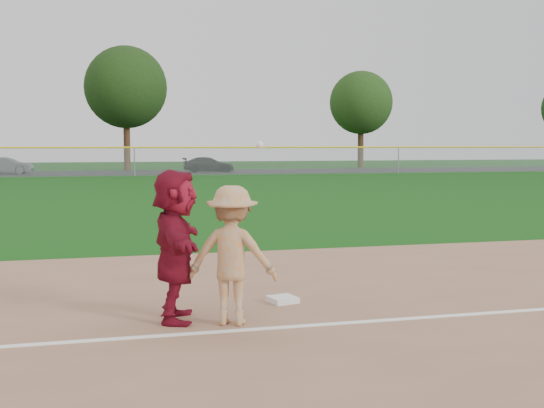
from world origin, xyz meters
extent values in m
plane|color=#10450D|center=(0.00, 0.00, 0.00)|extent=(160.00, 160.00, 0.00)
cube|color=white|center=(0.00, -0.80, 0.03)|extent=(60.00, 0.10, 0.01)
cube|color=black|center=(0.00, 46.00, 0.01)|extent=(120.00, 10.00, 0.01)
cube|color=white|center=(-0.11, 0.47, 0.06)|extent=(0.43, 0.43, 0.08)
imported|color=maroon|center=(-1.65, -0.13, 0.96)|extent=(0.79, 1.81, 1.88)
imported|color=#525459|center=(-9.13, 46.03, 0.63)|extent=(3.89, 1.72, 1.24)
imported|color=black|center=(6.11, 45.58, 0.60)|extent=(4.18, 1.90, 1.19)
imported|color=#A5A5A8|center=(-1.00, -0.46, 0.87)|extent=(1.25, 1.01, 1.69)
sphere|color=white|center=(-0.60, -0.24, 2.20)|extent=(0.10, 0.10, 0.10)
plane|color=#999EA0|center=(0.00, 40.00, 1.00)|extent=(110.00, 0.00, 110.00)
cylinder|color=yellow|center=(0.00, 40.00, 2.00)|extent=(110.00, 0.12, 0.12)
cylinder|color=gray|center=(0.00, 40.00, 1.00)|extent=(0.08, 0.08, 2.00)
cylinder|color=gray|center=(20.00, 40.00, 1.00)|extent=(0.08, 0.08, 2.00)
cylinder|color=#3E2516|center=(0.00, 51.50, 2.05)|extent=(0.56, 0.56, 4.10)
sphere|color=black|center=(0.00, 51.50, 7.08)|extent=(7.00, 7.00, 7.00)
cylinder|color=#372414|center=(22.00, 52.80, 1.82)|extent=(0.56, 0.56, 3.64)
sphere|color=#1A3710|center=(22.00, 52.80, 6.19)|extent=(6.00, 6.00, 6.00)
camera|label=1|loc=(-2.57, -8.49, 2.20)|focal=45.00mm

